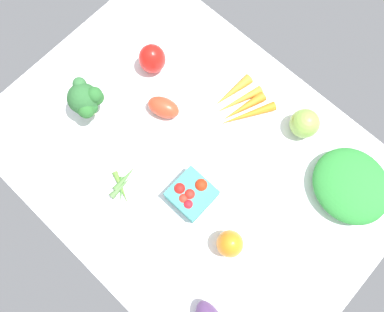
# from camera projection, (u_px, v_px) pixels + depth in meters

# --- Properties ---
(tablecloth) EXTENTS (1.04, 0.76, 0.02)m
(tablecloth) POSITION_uv_depth(u_px,v_px,m) (192.00, 159.00, 0.99)
(tablecloth) COLOR white
(tablecloth) RESTS_ON ground
(bell_pepper_orange) EXTENTS (0.09, 0.09, 0.09)m
(bell_pepper_orange) POSITION_uv_depth(u_px,v_px,m) (230.00, 244.00, 0.88)
(bell_pepper_orange) COLOR orange
(bell_pepper_orange) RESTS_ON tablecloth
(roma_tomato) EXTENTS (0.10, 0.08, 0.05)m
(roma_tomato) POSITION_uv_depth(u_px,v_px,m) (163.00, 107.00, 0.99)
(roma_tomato) COLOR red
(roma_tomato) RESTS_ON tablecloth
(okra_pile) EXTENTS (0.09, 0.10, 0.02)m
(okra_pile) POSITION_uv_depth(u_px,v_px,m) (122.00, 185.00, 0.95)
(okra_pile) COLOR #568B31
(okra_pile) RESTS_ON tablecloth
(carrot_bunch) EXTENTS (0.15, 0.16, 0.03)m
(carrot_bunch) POSITION_uv_depth(u_px,v_px,m) (241.00, 104.00, 1.01)
(carrot_bunch) COLOR orange
(carrot_bunch) RESTS_ON tablecloth
(berry_basket) EXTENTS (0.10, 0.10, 0.06)m
(berry_basket) POSITION_uv_depth(u_px,v_px,m) (191.00, 194.00, 0.92)
(berry_basket) COLOR teal
(berry_basket) RESTS_ON tablecloth
(broccoli_head) EXTENTS (0.09, 0.09, 0.12)m
(broccoli_head) POSITION_uv_depth(u_px,v_px,m) (86.00, 99.00, 0.95)
(broccoli_head) COLOR #A8BA88
(broccoli_head) RESTS_ON tablecloth
(heirloom_tomato_green) EXTENTS (0.08, 0.08, 0.08)m
(heirloom_tomato_green) POSITION_uv_depth(u_px,v_px,m) (305.00, 123.00, 0.97)
(heirloom_tomato_green) COLOR #84B248
(heirloom_tomato_green) RESTS_ON tablecloth
(leafy_greens_clump) EXTENTS (0.24, 0.23, 0.06)m
(leafy_greens_clump) POSITION_uv_depth(u_px,v_px,m) (351.00, 186.00, 0.93)
(leafy_greens_clump) COLOR #2B8534
(leafy_greens_clump) RESTS_ON tablecloth
(bell_pepper_red) EXTENTS (0.10, 0.10, 0.09)m
(bell_pepper_red) POSITION_uv_depth(u_px,v_px,m) (152.00, 59.00, 1.01)
(bell_pepper_red) COLOR red
(bell_pepper_red) RESTS_ON tablecloth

